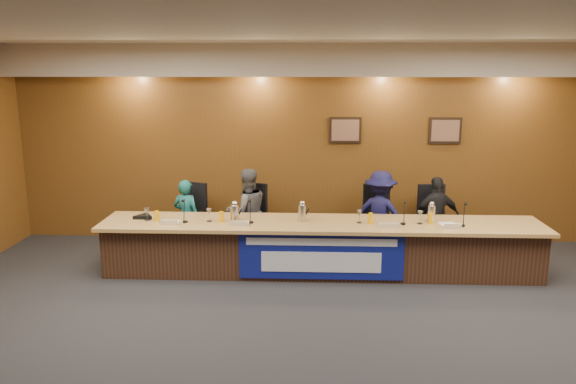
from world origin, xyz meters
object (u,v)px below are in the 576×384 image
Objects in this scene: dais_body at (321,248)px; panelist_c at (380,214)px; office_chair_b at (248,223)px; speakerphone at (144,217)px; banner at (321,256)px; office_chair_d at (434,225)px; office_chair_a at (188,222)px; panelist_a at (187,217)px; carafe_mid at (302,213)px; office_chair_c at (379,224)px; carafe_right at (431,214)px; carafe_left at (235,213)px; panelist_d at (436,218)px; panelist_b at (247,212)px.

dais_body is 4.51× the size of panelist_c.
office_chair_b is 1.50× the size of speakerphone.
banner reaches higher than office_chair_d.
office_chair_a is 3.81m from office_chair_d.
carafe_mid is at bearing 175.25° from panelist_a.
office_chair_c is 2.10× the size of carafe_right.
panelist_c is 4.16× the size of speakerphone.
speakerphone is (-0.45, -0.78, 0.30)m from office_chair_a.
carafe_right reaches higher than office_chair_d.
panelist_a is 4.91× the size of carafe_mid.
office_chair_c is (2.02, 0.00, 0.00)m from office_chair_b.
panelist_c reaches higher than carafe_mid.
office_chair_d is 1.50× the size of speakerphone.
banner is at bearing -9.93° from office_chair_a.
office_chair_b is at bearing 84.32° from carafe_left.
office_chair_b is 1.00× the size of office_chair_c.
office_chair_a is 2.20× the size of carafe_left.
panelist_c is at bearing -96.92° from office_chair_c.
speakerphone is at bearing -98.70° from office_chair_a.
office_chair_d is at bearing 16.23° from carafe_left.
office_chair_b is at bearing 21.17° from office_chair_a.
carafe_mid reaches higher than carafe_left.
panelist_a reaches higher than office_chair_c.
panelist_d reaches higher than dais_body.
banner is 2.36m from panelist_a.
carafe_mid is at bearing -0.11° from carafe_left.
panelist_a reaches higher than banner.
office_chair_a is at bearing -11.03° from panelist_d.
panelist_a is 0.88× the size of panelist_c.
office_chair_c is at bearing 36.46° from carafe_mid.
panelist_d is at bearing 155.74° from panelist_b.
panelist_c is 2.03m from office_chair_b.
speakerphone is (-2.51, 0.46, 0.40)m from banner.
office_chair_d is (1.75, 0.83, 0.13)m from dais_body.
panelist_a is at bearing 160.56° from dais_body.
panelist_b is 2.82× the size of office_chair_b.
carafe_left is at bearing -178.37° from dais_body.
office_chair_b is (0.94, 0.00, 0.00)m from office_chair_a.
dais_body is 1.39m from office_chair_b.
dais_body is 12.50× the size of office_chair_b.
banner is 2.41m from office_chair_a.
panelist_d is 3.81m from office_chair_a.
panelist_d is at bearing 9.11° from speakerphone.
dais_body is at bearing 178.82° from panelist_a.
carafe_mid is (0.94, -0.00, 0.01)m from carafe_left.
panelist_b is 1.55m from speakerphone.
office_chair_b is 1.00× the size of office_chair_d.
office_chair_d is (3.81, 0.00, 0.00)m from office_chair_a.
carafe_mid is at bearing -2.02° from speakerphone.
panelist_b is 2.02m from panelist_c.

